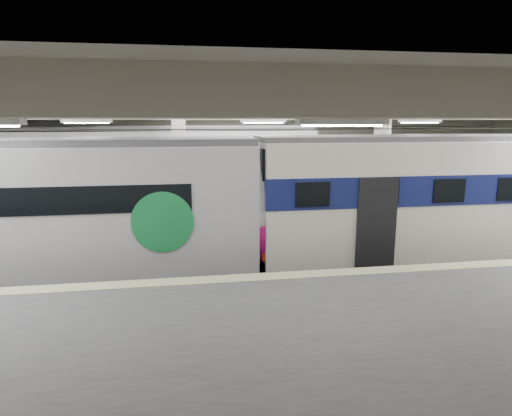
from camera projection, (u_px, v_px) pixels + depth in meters
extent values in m
cube|color=black|center=(273.00, 274.00, 14.27)|extent=(36.00, 24.00, 0.10)
cube|color=silver|center=(275.00, 101.00, 13.14)|extent=(36.00, 24.00, 0.20)
cube|color=beige|center=(238.00, 162.00, 23.38)|extent=(30.00, 0.10, 5.50)
cube|color=beige|center=(481.00, 361.00, 4.03)|extent=(30.00, 0.10, 5.50)
cube|color=#4F4F51|center=(342.00, 365.00, 7.86)|extent=(30.00, 7.00, 1.10)
cube|color=beige|center=(298.00, 275.00, 10.89)|extent=(30.00, 0.50, 0.02)
cube|color=beige|center=(181.00, 180.00, 16.15)|extent=(0.50, 0.50, 5.50)
cube|color=beige|center=(380.00, 176.00, 17.37)|extent=(0.50, 0.50, 5.50)
cube|color=beige|center=(274.00, 111.00, 13.20)|extent=(30.00, 18.00, 0.50)
cube|color=#59544C|center=(273.00, 270.00, 14.25)|extent=(30.00, 1.52, 0.16)
cube|color=#59544C|center=(250.00, 229.00, 19.57)|extent=(30.00, 1.52, 0.16)
cylinder|color=black|center=(274.00, 129.00, 13.31)|extent=(30.00, 0.03, 0.03)
cylinder|color=black|center=(250.00, 127.00, 18.64)|extent=(30.00, 0.03, 0.03)
cube|color=white|center=(289.00, 122.00, 11.34)|extent=(26.00, 8.40, 0.12)
cube|color=silver|center=(45.00, 209.00, 12.73)|extent=(12.51, 2.79, 3.75)
ellipsoid|color=silver|center=(253.00, 203.00, 13.68)|extent=(2.21, 2.73, 3.68)
ellipsoid|color=#A80E64|center=(256.00, 228.00, 13.86)|extent=(2.35, 2.79, 2.25)
cylinder|color=#1A9045|center=(163.00, 222.00, 11.92)|extent=(1.73, 0.06, 1.73)
cube|color=#4C4C51|center=(38.00, 142.00, 12.33)|extent=(12.51, 2.29, 0.20)
cube|color=black|center=(52.00, 274.00, 13.13)|extent=(12.51, 1.95, 0.70)
cube|color=white|center=(451.00, 196.00, 14.72)|extent=(13.43, 2.94, 3.82)
cube|color=navy|center=(452.00, 183.00, 14.63)|extent=(13.47, 3.00, 0.93)
cube|color=red|center=(257.00, 218.00, 13.80)|extent=(0.08, 2.50, 2.10)
cube|color=black|center=(257.00, 168.00, 13.48)|extent=(0.08, 2.36, 1.38)
cube|color=#4C4C51|center=(456.00, 138.00, 14.32)|extent=(13.43, 2.30, 0.16)
cube|color=black|center=(445.00, 253.00, 15.14)|extent=(13.43, 2.06, 0.70)
cube|color=silver|center=(140.00, 178.00, 18.35)|extent=(14.99, 3.56, 4.04)
cube|color=#1A9045|center=(139.00, 166.00, 18.24)|extent=(15.03, 3.63, 0.85)
cube|color=#4C4C51|center=(137.00, 128.00, 17.92)|extent=(14.97, 3.03, 0.16)
cube|color=black|center=(142.00, 229.00, 18.80)|extent=(14.98, 3.25, 0.60)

